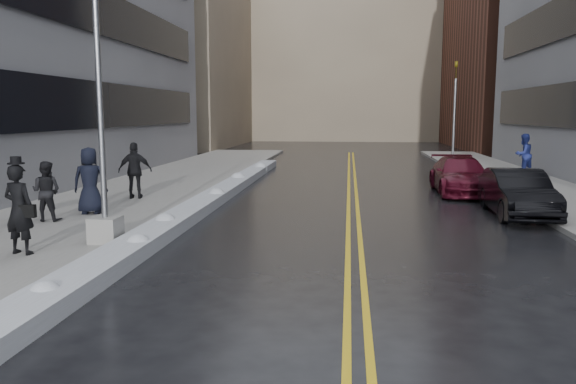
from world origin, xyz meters
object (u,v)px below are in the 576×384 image
(traffic_signal, at_px, (454,109))
(car_maroon, at_px, (460,175))
(lamppost, at_px, (102,141))
(pedestrian_b, at_px, (46,191))
(pedestrian_fedora, at_px, (19,209))
(fire_hydrant, at_px, (539,188))
(pedestrian_d, at_px, (135,170))
(pedestrian_east, at_px, (524,154))
(car_black, at_px, (517,193))
(pedestrian_c, at_px, (90,181))

(traffic_signal, bearing_deg, car_maroon, -98.59)
(lamppost, height_order, pedestrian_b, lamppost)
(pedestrian_fedora, distance_m, pedestrian_b, 3.88)
(fire_hydrant, bearing_deg, pedestrian_b, -159.48)
(pedestrian_b, height_order, pedestrian_d, pedestrian_d)
(pedestrian_b, bearing_deg, pedestrian_east, -141.23)
(car_black, bearing_deg, lamppost, -152.20)
(car_maroon, bearing_deg, traffic_signal, 82.37)
(traffic_signal, bearing_deg, pedestrian_east, -68.77)
(fire_hydrant, relative_size, pedestrian_d, 0.37)
(lamppost, distance_m, pedestrian_c, 4.36)
(pedestrian_fedora, bearing_deg, pedestrian_d, -76.30)
(fire_hydrant, height_order, pedestrian_fedora, pedestrian_fedora)
(pedestrian_d, relative_size, pedestrian_east, 0.99)
(pedestrian_c, xyz_separation_m, pedestrian_east, (16.17, 12.47, 0.00))
(fire_hydrant, xyz_separation_m, pedestrian_b, (-15.06, -5.64, 0.44))
(pedestrian_b, bearing_deg, lamppost, 139.18)
(pedestrian_b, relative_size, pedestrian_d, 0.85)
(pedestrian_b, relative_size, pedestrian_east, 0.84)
(lamppost, bearing_deg, car_maroon, 45.68)
(car_black, bearing_deg, traffic_signal, 88.09)
(traffic_signal, bearing_deg, pedestrian_b, -126.56)
(pedestrian_east, distance_m, car_maroon, 7.10)
(pedestrian_d, xyz_separation_m, car_black, (12.66, -1.36, -0.42))
(pedestrian_fedora, bearing_deg, traffic_signal, -109.61)
(lamppost, height_order, pedestrian_c, lamppost)
(traffic_signal, xyz_separation_m, pedestrian_b, (-14.56, -19.64, -2.41))
(lamppost, relative_size, car_black, 1.74)
(car_black, bearing_deg, pedestrian_d, 175.43)
(lamppost, xyz_separation_m, car_maroon, (10.03, 10.27, -1.82))
(pedestrian_c, distance_m, pedestrian_d, 3.10)
(pedestrian_c, bearing_deg, traffic_signal, -140.02)
(pedestrian_c, height_order, pedestrian_east, pedestrian_east)
(pedestrian_fedora, relative_size, pedestrian_b, 1.15)
(pedestrian_b, distance_m, pedestrian_east, 21.73)
(traffic_signal, xyz_separation_m, car_black, (-1.01, -16.68, -2.68))
(pedestrian_b, bearing_deg, pedestrian_c, -120.16)
(pedestrian_fedora, bearing_deg, pedestrian_c, -71.60)
(pedestrian_fedora, bearing_deg, lamppost, -127.12)
(pedestrian_b, relative_size, pedestrian_c, 0.84)
(traffic_signal, height_order, pedestrian_fedora, traffic_signal)
(pedestrian_b, bearing_deg, pedestrian_fedora, 111.28)
(pedestrian_fedora, bearing_deg, car_black, -141.71)
(pedestrian_c, relative_size, car_black, 0.46)
(car_maroon, bearing_deg, fire_hydrant, -44.00)
(fire_hydrant, relative_size, pedestrian_c, 0.36)
(fire_hydrant, distance_m, pedestrian_fedora, 16.49)
(traffic_signal, height_order, car_black, traffic_signal)
(lamppost, distance_m, pedestrian_d, 7.07)
(traffic_signal, bearing_deg, pedestrian_d, -131.73)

